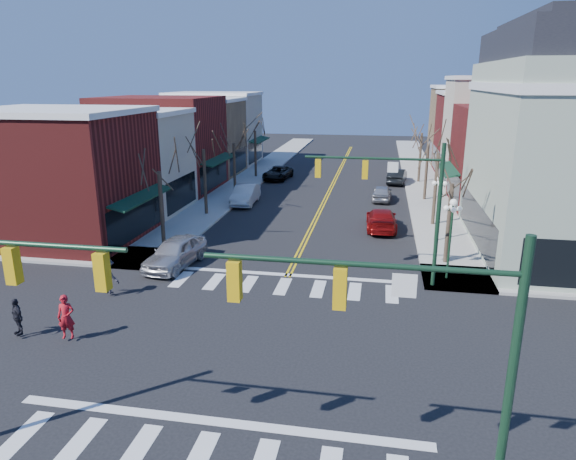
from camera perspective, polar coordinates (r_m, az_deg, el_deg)
The scene contains 33 objects.
ground at distance 20.53m, azimuth -3.91°, elevation -12.86°, with size 160.00×160.00×0.00m, color black.
sidewalk_left at distance 40.85m, azimuth -9.05°, elevation 2.12°, with size 3.50×70.00×0.15m, color #9E9B93.
sidewalk_right at distance 38.87m, azimuth 16.13°, elevation 0.93°, with size 3.50×70.00×0.15m, color #9E9B93.
bldg_left_brick_a at distance 35.81m, azimuth -24.05°, elevation 5.31°, with size 10.00×8.50×8.00m, color maroon.
bldg_left_stucco_a at distance 42.39m, azimuth -18.23°, elevation 7.09°, with size 10.00×7.00×7.50m, color #B9AF98.
bldg_left_brick_b at distance 49.43m, azimuth -13.92°, elevation 9.24°, with size 10.00×9.00×8.50m, color maroon.
bldg_left_tan at distance 57.06m, azimuth -10.53°, elevation 9.99°, with size 10.00×7.50×7.80m, color #987A53.
bldg_left_stucco_b at distance 64.31m, azimuth -8.10°, elevation 10.98°, with size 10.00×8.00×8.20m, color #B9AF98.
bldg_right_brick_a at distance 44.87m, azimuth 24.51°, elevation 7.24°, with size 10.00×8.50×8.00m, color maroon.
bldg_right_stucco at distance 52.25m, azimuth 22.65°, elevation 9.66°, with size 10.00×7.00×10.00m, color #B9AF98.
bldg_right_brick_b at distance 59.64m, azimuth 21.11°, elevation 9.79°, with size 10.00×8.00×8.50m, color maroon.
bldg_right_tan at distance 67.46m, azimuth 19.93°, elevation 10.77°, with size 10.00×8.00×9.00m, color #987A53.
traffic_mast_near_right at distance 11.31m, azimuth 14.55°, elevation -12.21°, with size 6.60×0.28×7.20m.
traffic_mast_far_right at distance 25.32m, azimuth 12.36°, elevation 3.91°, with size 6.60×0.28×7.20m.
lamppost_corner at distance 27.03m, azimuth 17.69°, elevation 0.48°, with size 0.36×0.36×4.33m.
lamppost_midblock at distance 33.30m, azimuth 16.37°, elevation 3.50°, with size 0.36×0.36×4.33m.
tree_left_a at distance 32.06m, azimuth -13.87°, elevation 2.14°, with size 0.24×0.24×4.76m, color #382B21.
tree_left_b at distance 39.28m, azimuth -9.20°, elevation 5.20°, with size 0.24×0.24×5.04m, color #382B21.
tree_left_c at distance 46.82m, azimuth -5.97°, elevation 6.81°, with size 0.24×0.24×4.55m, color #382B21.
tree_left_d at distance 54.43m, azimuth -3.64°, elevation 8.39°, with size 0.24×0.24×4.90m, color #382B21.
tree_right_a at distance 29.62m, azimuth 17.40°, elevation 0.55°, with size 0.24×0.24×4.62m, color #382B21.
tree_right_b at distance 37.29m, azimuth 16.04°, elevation 4.28°, with size 0.24×0.24×5.18m, color #382B21.
tree_right_c at distance 45.15m, azimuth 15.10°, elevation 6.15°, with size 0.24×0.24×4.83m, color #382B21.
tree_right_d at distance 53.01m, azimuth 14.46°, elevation 7.73°, with size 0.24×0.24×4.97m, color #382B21.
car_left_near at distance 29.08m, azimuth -12.41°, elevation -2.44°, with size 1.93×4.79×1.63m, color #B4B3B8.
car_left_mid at distance 42.90m, azimuth -4.77°, elevation 3.94°, with size 1.68×4.83×1.59m, color silver.
car_left_far at distance 53.53m, azimuth -1.14°, elevation 6.36°, with size 2.23×4.85×1.35m, color black.
car_right_near at distance 36.04m, azimuth 10.33°, elevation 1.19°, with size 2.02×4.98×1.44m, color maroon.
car_right_mid at distance 44.71m, azimuth 10.39°, elevation 4.07°, with size 1.58×3.93×1.34m, color #A1A1A6.
car_right_far at distance 52.53m, azimuth 12.03°, elevation 5.88°, with size 1.56×4.49×1.48m, color black.
pedestrian_red_a at distance 22.22m, azimuth -23.43°, elevation -8.85°, with size 0.66×0.43×1.80m, color #A9121C.
pedestrian_dark_a at distance 23.43m, azimuth -27.89°, elevation -8.49°, with size 0.90×0.38×1.54m, color black.
pedestrian_dark_b at distance 25.98m, azimuth -19.35°, elevation -4.85°, with size 1.11×0.64×1.73m, color #23212A.
Camera 1 is at (4.51, -17.33, 10.03)m, focal length 32.00 mm.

